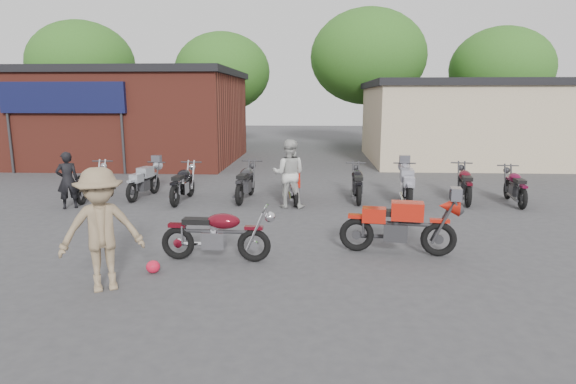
# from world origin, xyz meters

# --- Properties ---
(ground) EXTENTS (90.00, 90.00, 0.00)m
(ground) POSITION_xyz_m (0.00, 0.00, 0.00)
(ground) COLOR #373739
(brick_building) EXTENTS (12.00, 8.00, 4.00)m
(brick_building) POSITION_xyz_m (-9.00, 14.00, 2.00)
(brick_building) COLOR maroon
(brick_building) RESTS_ON ground
(stucco_building) EXTENTS (10.00, 8.00, 3.50)m
(stucco_building) POSITION_xyz_m (8.50, 15.00, 1.75)
(stucco_building) COLOR gray
(stucco_building) RESTS_ON ground
(tree_0) EXTENTS (6.56, 6.56, 8.20)m
(tree_0) POSITION_xyz_m (-14.00, 22.00, 4.10)
(tree_0) COLOR #285015
(tree_0) RESTS_ON ground
(tree_1) EXTENTS (5.92, 5.92, 7.40)m
(tree_1) POSITION_xyz_m (-5.00, 22.00, 3.70)
(tree_1) COLOR #285015
(tree_1) RESTS_ON ground
(tree_2) EXTENTS (7.04, 7.04, 8.80)m
(tree_2) POSITION_xyz_m (4.00, 22.00, 4.40)
(tree_2) COLOR #285015
(tree_2) RESTS_ON ground
(tree_3) EXTENTS (6.08, 6.08, 7.60)m
(tree_3) POSITION_xyz_m (12.00, 22.00, 3.80)
(tree_3) COLOR #285015
(tree_3) RESTS_ON ground
(vintage_motorcycle) EXTENTS (2.01, 0.73, 1.15)m
(vintage_motorcycle) POSITION_xyz_m (-0.90, -0.17, 0.57)
(vintage_motorcycle) COLOR #530A14
(vintage_motorcycle) RESTS_ON ground
(sportbike) EXTENTS (2.21, 1.01, 1.24)m
(sportbike) POSITION_xyz_m (2.51, 0.43, 0.62)
(sportbike) COLOR red
(sportbike) RESTS_ON ground
(helmet) EXTENTS (0.31, 0.31, 0.22)m
(helmet) POSITION_xyz_m (-1.90, -0.87, 0.11)
(helmet) COLOR red
(helmet) RESTS_ON ground
(person_dark) EXTENTS (0.68, 0.63, 1.56)m
(person_dark) POSITION_xyz_m (-5.84, 3.88, 0.78)
(person_dark) COLOR black
(person_dark) RESTS_ON ground
(person_light) EXTENTS (0.96, 0.78, 1.87)m
(person_light) POSITION_xyz_m (0.15, 4.39, 0.94)
(person_light) COLOR #B8B9B4
(person_light) RESTS_ON ground
(person_tan) EXTENTS (1.45, 1.22, 1.94)m
(person_tan) POSITION_xyz_m (-2.41, -1.62, 0.97)
(person_tan) COLOR #7F6B4F
(person_tan) RESTS_ON ground
(row_bike_0) EXTENTS (0.76, 2.04, 1.17)m
(row_bike_0) POSITION_xyz_m (-5.76, 5.10, 0.58)
(row_bike_0) COLOR black
(row_bike_0) RESTS_ON ground
(row_bike_1) EXTENTS (0.89, 1.97, 1.10)m
(row_bike_1) POSITION_xyz_m (-4.30, 5.44, 0.55)
(row_bike_1) COLOR #9499A2
(row_bike_1) RESTS_ON ground
(row_bike_2) EXTENTS (0.73, 2.05, 1.17)m
(row_bike_2) POSITION_xyz_m (-2.97, 4.96, 0.59)
(row_bike_2) COLOR black
(row_bike_2) RESTS_ON ground
(row_bike_3) EXTENTS (0.84, 2.10, 1.19)m
(row_bike_3) POSITION_xyz_m (-1.18, 5.28, 0.59)
(row_bike_3) COLOR black
(row_bike_3) RESTS_ON ground
(row_bike_4) EXTENTS (0.80, 1.88, 1.06)m
(row_bike_4) POSITION_xyz_m (0.27, 5.06, 0.53)
(row_bike_4) COLOR red
(row_bike_4) RESTS_ON ground
(row_bike_5) EXTENTS (0.67, 1.96, 1.13)m
(row_bike_5) POSITION_xyz_m (2.11, 5.40, 0.57)
(row_bike_5) COLOR black
(row_bike_5) RESTS_ON ground
(row_bike_6) EXTENTS (0.85, 2.10, 1.19)m
(row_bike_6) POSITION_xyz_m (3.48, 4.98, 0.60)
(row_bike_6) COLOR gray
(row_bike_6) RESTS_ON ground
(row_bike_7) EXTENTS (0.95, 2.07, 1.16)m
(row_bike_7) POSITION_xyz_m (5.22, 5.41, 0.58)
(row_bike_7) COLOR #4C0914
(row_bike_7) RESTS_ON ground
(row_bike_8) EXTENTS (0.83, 1.98, 1.11)m
(row_bike_8) POSITION_xyz_m (6.56, 5.19, 0.56)
(row_bike_8) COLOR #580B28
(row_bike_8) RESTS_ON ground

